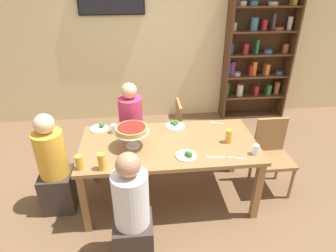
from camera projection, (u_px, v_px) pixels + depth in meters
The scene contains 22 objects.
ground_plane at pixel (169, 196), 3.43m from camera, with size 12.00×12.00×0.00m, color brown.
rear_partition at pixel (154, 35), 4.67m from camera, with size 8.00×0.12×2.80m, color beige.
dining_table at pixel (169, 149), 3.11m from camera, with size 1.86×0.92×0.74m.
bookshelf at pixel (258, 53), 4.80m from camera, with size 1.10×0.30×2.21m.
diner_far_left at pixel (132, 131), 3.81m from camera, with size 0.34×0.34×1.15m.
diner_near_left at pixel (132, 218), 2.49m from camera, with size 0.34×0.34×1.15m.
diner_head_west at pixel (55, 170), 3.07m from camera, with size 0.34×0.34×1.15m.
chair_head_east at pixel (272, 152), 3.38m from camera, with size 0.40×0.40×0.87m.
chair_far_right at pixel (187, 129), 3.86m from camera, with size 0.40×0.40×0.87m.
deep_dish_pizza_stand at pixel (132, 131), 2.92m from camera, with size 0.35×0.35×0.23m.
salad_plate_near_diner at pixel (187, 155), 2.84m from camera, with size 0.21×0.21×0.07m.
salad_plate_far_diner at pixel (100, 127), 3.34m from camera, with size 0.21×0.21×0.07m.
salad_plate_spare at pixel (175, 125), 3.39m from camera, with size 0.22×0.22×0.07m.
beer_glass_amber_tall at pixel (79, 162), 2.65m from camera, with size 0.07×0.07×0.14m, color gold.
beer_glass_amber_short at pixel (102, 162), 2.64m from camera, with size 0.07×0.07×0.16m, color gold.
beer_glass_amber_spare at pixel (229, 136), 3.05m from camera, with size 0.07×0.07×0.15m, color gold.
water_glass_clear_near at pixel (256, 150), 2.87m from camera, with size 0.06×0.06×0.10m, color white.
water_glass_clear_far at pixel (114, 129), 3.24m from camera, with size 0.07×0.07×0.10m, color white.
cutlery_fork_near at pixel (237, 158), 2.83m from camera, with size 0.18×0.02×0.01m, color silver.
cutlery_knife_near at pixel (132, 128), 3.36m from camera, with size 0.18×0.02×0.01m, color silver.
cutlery_fork_far at pixel (216, 157), 2.84m from camera, with size 0.18×0.02×0.01m, color silver.
cutlery_knife_far at pixel (217, 123), 3.46m from camera, with size 0.18×0.02×0.01m, color silver.
Camera 1 is at (-0.29, -2.59, 2.38)m, focal length 31.19 mm.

